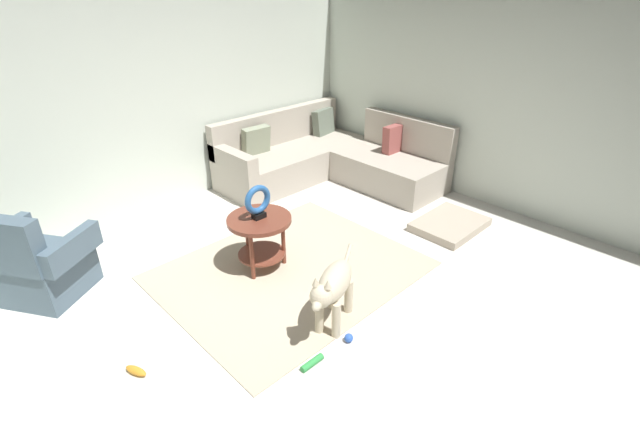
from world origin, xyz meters
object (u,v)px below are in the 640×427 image
dog_toy_bone (136,371)px  dog (333,287)px  sectional_couch (328,159)px  armchair (39,265)px  side_table (260,229)px  dog_toy_rope (312,363)px  dog_toy_ball (349,338)px  dog_bed_mat (450,224)px  torus_sculpture (258,201)px

dog_toy_bone → dog: bearing=-24.3°
sectional_couch → armchair: bearing=-178.4°
side_table → dog_toy_rope: bearing=-112.5°
dog → sectional_couch: bearing=-69.3°
dog → dog_toy_ball: size_ratio=11.31×
armchair → dog_bed_mat: bearing=30.2°
sectional_couch → armchair: 3.63m
armchair → dog_bed_mat: size_ratio=1.25×
sectional_couch → side_table: bearing=-151.7°
dog_bed_mat → dog: bearing=-174.7°
sectional_couch → dog_toy_bone: bearing=-156.4°
torus_sculpture → dog_toy_rope: bearing=-112.5°
dog_toy_rope → torus_sculpture: bearing=67.5°
dog_toy_ball → dog_bed_mat: bearing=11.0°
dog_bed_mat → side_table: bearing=156.4°
dog_bed_mat → dog_toy_bone: (-3.45, 0.42, -0.01)m
sectional_couch → side_table: sectional_couch is taller
side_table → torus_sculpture: bearing=-89.7°
sectional_couch → side_table: (-1.99, -1.07, 0.12)m
armchair → dog_bed_mat: 4.06m
armchair → side_table: size_ratio=1.66×
dog_toy_rope → dog_toy_bone: (-0.95, 0.82, 0.00)m
dog → dog_toy_bone: (-1.37, 0.62, -0.35)m
dog → dog_toy_rope: 0.58m
side_table → dog_toy_rope: side_table is taller
dog_bed_mat → dog_toy_ball: bearing=-169.0°
dog_bed_mat → dog_toy_ball: (-2.13, -0.42, -0.01)m
armchair → dog: 2.54m
side_table → dog_toy_ball: bearing=-96.8°
dog_toy_rope → dog_toy_bone: dog_toy_bone is taller
torus_sculpture → side_table: bearing=90.3°
dog_bed_mat → dog_toy_ball: 2.17m
dog_bed_mat → sectional_couch: bearing=89.6°
sectional_couch → dog: sectional_couch is taller
dog_bed_mat → armchair: bearing=153.1°
sectional_couch → dog: 2.99m
sectional_couch → dog_toy_ball: sectional_couch is taller
armchair → torus_sculpture: bearing=26.5°
dog → side_table: bearing=-30.5°
dog_bed_mat → dog_toy_rope: 2.53m
side_table → dog_toy_bone: bearing=-163.3°
torus_sculpture → dog_bed_mat: size_ratio=0.41×
dog_toy_bone → armchair: bearing=96.6°
armchair → side_table: armchair is taller
dog_bed_mat → torus_sculpture: bearing=156.4°
sectional_couch → dog_toy_ball: (-2.14, -2.35, -0.26)m
dog_toy_rope → armchair: bearing=116.5°
dog → dog_toy_rope: (-0.41, -0.20, -0.35)m
side_table → dog_toy_bone: 1.59m
side_table → dog_bed_mat: size_ratio=0.75×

